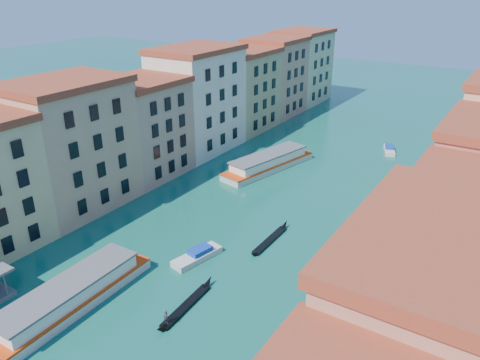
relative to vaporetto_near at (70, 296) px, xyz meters
The scene contains 9 objects.
left_bank_palazzos 47.66m from the vaporetto_near, 114.45° to the left, with size 12.80×128.40×21.00m.
quay 51.67m from the vaporetto_near, 56.42° to the left, with size 4.00×140.00×1.00m, color gray.
mooring_poles_right 26.57m from the vaporetto_near, 14.92° to the left, with size 1.44×54.24×3.20m.
vaporetto_near is the anchor object (origin of this frame).
vaporetto_far 46.80m from the vaporetto_near, 91.68° to the left, with size 9.25×21.27×3.08m.
gondola_fore 12.73m from the vaporetto_near, 31.80° to the left, with size 1.47×10.80×2.15m.
gondola_far 26.81m from the vaporetto_near, 64.00° to the left, with size 1.05×10.66×1.51m.
motorboat_mid 16.28m from the vaporetto_near, 68.40° to the left, with size 3.59×7.33×1.46m.
motorboat_far 70.28m from the vaporetto_near, 77.57° to the left, with size 3.97×6.54×1.29m.
Camera 1 is at (31.62, -3.20, 33.58)m, focal length 35.00 mm.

